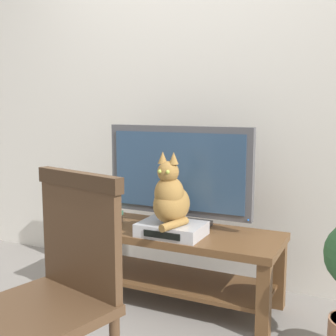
{
  "coord_description": "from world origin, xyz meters",
  "views": [
    {
      "loc": [
        1.1,
        -1.86,
        1.22
      ],
      "look_at": [
        0.0,
        0.44,
        0.85
      ],
      "focal_mm": 46.73,
      "sensor_mm": 36.0,
      "label": 1
    }
  ],
  "objects_px": {
    "tv_stand": "(171,251)",
    "media_box": "(172,229)",
    "cat": "(171,198)",
    "tv": "(179,175)",
    "book_stack": "(103,217)",
    "wooden_chair": "(56,282)"
  },
  "relations": [
    {
      "from": "tv_stand",
      "to": "media_box",
      "type": "relative_size",
      "value": 3.58
    },
    {
      "from": "media_box",
      "to": "cat",
      "type": "bearing_deg",
      "value": -85.73
    },
    {
      "from": "tv_stand",
      "to": "tv",
      "type": "distance_m",
      "value": 0.47
    },
    {
      "from": "tv_stand",
      "to": "cat",
      "type": "relative_size",
      "value": 3.19
    },
    {
      "from": "tv_stand",
      "to": "media_box",
      "type": "bearing_deg",
      "value": -64.77
    },
    {
      "from": "tv_stand",
      "to": "tv",
      "type": "relative_size",
      "value": 1.42
    },
    {
      "from": "book_stack",
      "to": "media_box",
      "type": "bearing_deg",
      "value": -9.09
    },
    {
      "from": "media_box",
      "to": "wooden_chair",
      "type": "distance_m",
      "value": 1.02
    },
    {
      "from": "tv",
      "to": "cat",
      "type": "xyz_separation_m",
      "value": [
        0.05,
        -0.23,
        -0.1
      ]
    },
    {
      "from": "tv",
      "to": "tv_stand",
      "type": "bearing_deg",
      "value": -90.01
    },
    {
      "from": "wooden_chair",
      "to": "book_stack",
      "type": "distance_m",
      "value": 1.22
    },
    {
      "from": "tv_stand",
      "to": "wooden_chair",
      "type": "distance_m",
      "value": 1.15
    },
    {
      "from": "tv",
      "to": "book_stack",
      "type": "distance_m",
      "value": 0.58
    },
    {
      "from": "media_box",
      "to": "book_stack",
      "type": "distance_m",
      "value": 0.54
    },
    {
      "from": "cat",
      "to": "book_stack",
      "type": "bearing_deg",
      "value": 169.25
    },
    {
      "from": "media_box",
      "to": "wooden_chair",
      "type": "height_order",
      "value": "wooden_chair"
    },
    {
      "from": "wooden_chair",
      "to": "book_stack",
      "type": "xyz_separation_m",
      "value": [
        -0.53,
        1.1,
        -0.06
      ]
    },
    {
      "from": "tv_stand",
      "to": "cat",
      "type": "bearing_deg",
      "value": -67.24
    },
    {
      "from": "cat",
      "to": "book_stack",
      "type": "relative_size",
      "value": 1.7
    },
    {
      "from": "cat",
      "to": "tv",
      "type": "bearing_deg",
      "value": 102.61
    },
    {
      "from": "tv_stand",
      "to": "wooden_chair",
      "type": "xyz_separation_m",
      "value": [
        0.05,
        -1.12,
        0.23
      ]
    },
    {
      "from": "tv_stand",
      "to": "wooden_chair",
      "type": "relative_size",
      "value": 1.4
    }
  ]
}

